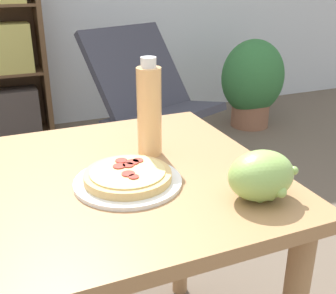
{
  "coord_description": "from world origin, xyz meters",
  "views": [
    {
      "loc": [
        -0.14,
        -0.93,
        1.22
      ],
      "look_at": [
        0.24,
        -0.03,
        0.81
      ],
      "focal_mm": 45.0,
      "sensor_mm": 36.0,
      "label": 1
    }
  ],
  "objects_px": {
    "pizza_on_plate": "(128,178)",
    "potted_plant_floor": "(252,82)",
    "grape_bunch": "(261,176)",
    "lounge_chair_far": "(154,121)",
    "drink_bottle": "(149,110)"
  },
  "relations": [
    {
      "from": "pizza_on_plate",
      "to": "grape_bunch",
      "type": "bearing_deg",
      "value": -35.73
    },
    {
      "from": "drink_bottle",
      "to": "lounge_chair_far",
      "type": "bearing_deg",
      "value": 68.78
    },
    {
      "from": "grape_bunch",
      "to": "drink_bottle",
      "type": "xyz_separation_m",
      "value": [
        -0.14,
        0.33,
        0.07
      ]
    },
    {
      "from": "pizza_on_plate",
      "to": "grape_bunch",
      "type": "xyz_separation_m",
      "value": [
        0.25,
        -0.18,
        0.04
      ]
    },
    {
      "from": "lounge_chair_far",
      "to": "drink_bottle",
      "type": "bearing_deg",
      "value": -133.19
    },
    {
      "from": "pizza_on_plate",
      "to": "potted_plant_floor",
      "type": "height_order",
      "value": "pizza_on_plate"
    },
    {
      "from": "drink_bottle",
      "to": "potted_plant_floor",
      "type": "bearing_deg",
      "value": 49.28
    },
    {
      "from": "pizza_on_plate",
      "to": "drink_bottle",
      "type": "distance_m",
      "value": 0.22
    },
    {
      "from": "lounge_chair_far",
      "to": "pizza_on_plate",
      "type": "bearing_deg",
      "value": -134.82
    },
    {
      "from": "pizza_on_plate",
      "to": "grape_bunch",
      "type": "height_order",
      "value": "grape_bunch"
    },
    {
      "from": "grape_bunch",
      "to": "potted_plant_floor",
      "type": "relative_size",
      "value": 0.21
    },
    {
      "from": "drink_bottle",
      "to": "lounge_chair_far",
      "type": "height_order",
      "value": "drink_bottle"
    },
    {
      "from": "grape_bunch",
      "to": "lounge_chair_far",
      "type": "relative_size",
      "value": 0.16
    },
    {
      "from": "pizza_on_plate",
      "to": "potted_plant_floor",
      "type": "distance_m",
      "value": 2.65
    },
    {
      "from": "lounge_chair_far",
      "to": "potted_plant_floor",
      "type": "height_order",
      "value": "lounge_chair_far"
    }
  ]
}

